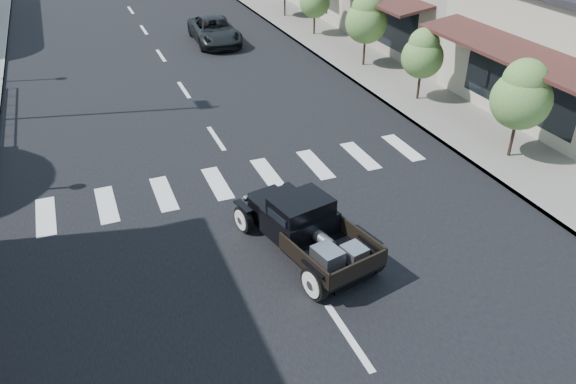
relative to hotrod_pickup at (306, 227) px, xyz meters
name	(u,v)px	position (x,y,z in m)	size (l,w,h in m)	color
ground	(293,254)	(-0.31, 0.03, -0.73)	(120.00, 120.00, 0.00)	black
road	(169,68)	(-0.31, 15.03, -0.72)	(14.00, 80.00, 0.02)	black
road_markings	(195,108)	(-0.31, 10.03, -0.73)	(12.00, 60.00, 0.06)	silver
sidewalk_right	(336,47)	(8.19, 15.03, -0.66)	(3.00, 80.00, 0.15)	gray
storefront_mid	(474,0)	(14.69, 13.03, 1.52)	(10.00, 9.00, 4.50)	#A29888
small_tree_a	(518,111)	(7.99, 2.08, 0.94)	(1.82, 1.82, 3.04)	#527A38
small_tree_b	(421,66)	(7.99, 7.36, 0.75)	(1.60, 1.60, 2.66)	#527A38
small_tree_c	(366,31)	(7.99, 11.82, 0.96)	(1.85, 1.85, 3.09)	#527A38
small_tree_d	(315,8)	(7.99, 17.36, 0.75)	(1.60, 1.60, 2.66)	#527A38
hotrod_pickup	(306,227)	(0.00, 0.00, 0.00)	(1.97, 4.22, 1.46)	black
second_car	(214,31)	(2.73, 18.17, -0.10)	(2.10, 4.56, 1.27)	black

